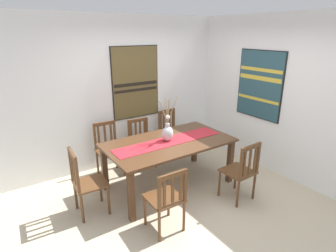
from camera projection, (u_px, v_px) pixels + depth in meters
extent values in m
cube|color=beige|center=(191.00, 201.00, 4.12)|extent=(6.40, 6.40, 0.03)
cube|color=white|center=(132.00, 91.00, 5.13)|extent=(6.40, 0.12, 2.70)
cube|color=white|center=(280.00, 97.00, 4.65)|extent=(0.12, 6.40, 2.70)
cube|color=#51331E|center=(169.00, 142.00, 4.29)|extent=(1.98, 1.09, 0.03)
cube|color=#51331E|center=(131.00, 196.00, 3.58)|extent=(0.08, 0.08, 0.74)
cube|color=#51331E|center=(230.00, 161.00, 4.53)|extent=(0.08, 0.08, 0.74)
cube|color=#51331E|center=(105.00, 168.00, 4.31)|extent=(0.08, 0.08, 0.74)
cube|color=#51331E|center=(194.00, 143.00, 5.26)|extent=(0.08, 0.08, 0.74)
cube|color=#B7232D|center=(169.00, 141.00, 4.28)|extent=(1.82, 0.36, 0.01)
ellipsoid|color=silver|center=(168.00, 134.00, 4.27)|extent=(0.19, 0.16, 0.24)
cylinder|color=silver|center=(168.00, 125.00, 4.23)|extent=(0.07, 0.07, 0.06)
cylinder|color=#997F5B|center=(163.00, 112.00, 4.09)|extent=(0.18, 0.05, 0.40)
cylinder|color=#997F5B|center=(172.00, 110.00, 4.11)|extent=(0.09, 0.15, 0.45)
cylinder|color=#997F5B|center=(167.00, 111.00, 4.18)|extent=(0.03, 0.07, 0.39)
cylinder|color=#997F5B|center=(169.00, 111.00, 4.17)|extent=(0.06, 0.02, 0.40)
cylinder|color=#997F5B|center=(168.00, 111.00, 4.23)|extent=(0.10, 0.12, 0.36)
cylinder|color=#997F5B|center=(166.00, 111.00, 4.18)|extent=(0.02, 0.08, 0.38)
cylinder|color=#997F5B|center=(168.00, 112.00, 4.06)|extent=(0.09, 0.17, 0.43)
sphere|color=white|center=(168.00, 117.00, 4.13)|extent=(0.07, 0.07, 0.07)
cube|color=brown|center=(238.00, 171.00, 4.06)|extent=(0.43, 0.43, 0.03)
cylinder|color=brown|center=(219.00, 183.00, 4.18)|extent=(0.04, 0.04, 0.43)
cylinder|color=brown|center=(235.00, 176.00, 4.37)|extent=(0.04, 0.04, 0.43)
cylinder|color=brown|center=(238.00, 194.00, 3.90)|extent=(0.04, 0.04, 0.43)
cylinder|color=brown|center=(254.00, 186.00, 4.10)|extent=(0.04, 0.04, 0.43)
cube|color=brown|center=(241.00, 164.00, 3.73)|extent=(0.04, 0.04, 0.47)
cube|color=brown|center=(258.00, 157.00, 3.93)|extent=(0.04, 0.04, 0.47)
cube|color=brown|center=(251.00, 147.00, 3.76)|extent=(0.38, 0.04, 0.06)
cube|color=brown|center=(244.00, 164.00, 3.77)|extent=(0.04, 0.02, 0.38)
cube|color=brown|center=(250.00, 162.00, 3.84)|extent=(0.04, 0.02, 0.38)
cube|color=brown|center=(255.00, 160.00, 3.90)|extent=(0.04, 0.02, 0.38)
cube|color=brown|center=(110.00, 151.00, 4.73)|extent=(0.43, 0.43, 0.03)
cylinder|color=brown|center=(124.00, 165.00, 4.75)|extent=(0.04, 0.04, 0.43)
cylinder|color=brown|center=(104.00, 170.00, 4.57)|extent=(0.04, 0.04, 0.43)
cylinder|color=brown|center=(117.00, 157.00, 5.04)|extent=(0.04, 0.04, 0.43)
cylinder|color=brown|center=(97.00, 162.00, 4.86)|extent=(0.04, 0.04, 0.43)
cube|color=brown|center=(115.00, 133.00, 4.89)|extent=(0.04, 0.04, 0.47)
cube|color=brown|center=(95.00, 137.00, 4.71)|extent=(0.04, 0.04, 0.47)
cube|color=brown|center=(104.00, 124.00, 4.74)|extent=(0.38, 0.04, 0.06)
cube|color=brown|center=(111.00, 134.00, 4.87)|extent=(0.04, 0.02, 0.38)
cube|color=brown|center=(105.00, 135.00, 4.81)|extent=(0.04, 0.02, 0.38)
cube|color=brown|center=(99.00, 137.00, 4.75)|extent=(0.04, 0.02, 0.38)
cube|color=brown|center=(164.00, 198.00, 3.41)|extent=(0.43, 0.43, 0.03)
cylinder|color=brown|center=(145.00, 211.00, 3.54)|extent=(0.04, 0.04, 0.43)
cylinder|color=brown|center=(168.00, 202.00, 3.72)|extent=(0.04, 0.04, 0.43)
cylinder|color=brown|center=(159.00, 226.00, 3.25)|extent=(0.04, 0.04, 0.43)
cylinder|color=brown|center=(184.00, 216.00, 3.44)|extent=(0.04, 0.04, 0.43)
cube|color=brown|center=(159.00, 194.00, 3.10)|extent=(0.04, 0.04, 0.43)
cube|color=brown|center=(185.00, 185.00, 3.28)|extent=(0.04, 0.04, 0.43)
cube|color=brown|center=(173.00, 175.00, 3.13)|extent=(0.38, 0.04, 0.06)
cube|color=brown|center=(164.00, 193.00, 3.14)|extent=(0.04, 0.02, 0.34)
cube|color=brown|center=(173.00, 190.00, 3.19)|extent=(0.04, 0.02, 0.34)
cube|color=brown|center=(181.00, 187.00, 3.25)|extent=(0.04, 0.02, 0.34)
cube|color=brown|center=(90.00, 183.00, 3.74)|extent=(0.44, 0.44, 0.03)
cylinder|color=brown|center=(101.00, 188.00, 4.04)|extent=(0.04, 0.04, 0.43)
cylinder|color=brown|center=(109.00, 200.00, 3.75)|extent=(0.04, 0.04, 0.43)
cylinder|color=brown|center=(76.00, 195.00, 3.87)|extent=(0.04, 0.04, 0.43)
cylinder|color=brown|center=(82.00, 209.00, 3.58)|extent=(0.04, 0.04, 0.43)
cube|color=brown|center=(71.00, 164.00, 3.70)|extent=(0.04, 0.04, 0.50)
cube|color=brown|center=(77.00, 176.00, 3.41)|extent=(0.04, 0.04, 0.50)
cube|color=brown|center=(72.00, 154.00, 3.48)|extent=(0.05, 0.38, 0.06)
cube|color=brown|center=(72.00, 167.00, 3.65)|extent=(0.02, 0.04, 0.41)
cube|color=brown|center=(74.00, 171.00, 3.56)|extent=(0.02, 0.04, 0.41)
cube|color=brown|center=(76.00, 174.00, 3.47)|extent=(0.02, 0.04, 0.41)
cube|color=brown|center=(143.00, 144.00, 5.04)|extent=(0.45, 0.45, 0.03)
cylinder|color=brown|center=(156.00, 157.00, 5.06)|extent=(0.04, 0.04, 0.43)
cylinder|color=brown|center=(138.00, 161.00, 4.89)|extent=(0.04, 0.04, 0.43)
cylinder|color=brown|center=(147.00, 150.00, 5.35)|extent=(0.04, 0.04, 0.43)
cylinder|color=brown|center=(130.00, 154.00, 5.18)|extent=(0.04, 0.04, 0.43)
cube|color=brown|center=(147.00, 128.00, 5.21)|extent=(0.04, 0.04, 0.42)
cube|color=brown|center=(129.00, 131.00, 5.04)|extent=(0.04, 0.04, 0.42)
cube|color=brown|center=(138.00, 120.00, 5.07)|extent=(0.38, 0.06, 0.06)
cube|color=brown|center=(145.00, 129.00, 5.20)|extent=(0.04, 0.02, 0.33)
cube|color=brown|center=(140.00, 130.00, 5.15)|extent=(0.04, 0.02, 0.33)
cube|color=brown|center=(136.00, 131.00, 5.11)|extent=(0.04, 0.02, 0.33)
cube|color=brown|center=(131.00, 131.00, 5.07)|extent=(0.04, 0.02, 0.33)
cube|color=brown|center=(173.00, 135.00, 5.45)|extent=(0.45, 0.45, 0.03)
cylinder|color=brown|center=(185.00, 147.00, 5.49)|extent=(0.04, 0.04, 0.43)
cylinder|color=brown|center=(171.00, 151.00, 5.28)|extent=(0.04, 0.04, 0.43)
cylinder|color=brown|center=(174.00, 141.00, 5.76)|extent=(0.04, 0.04, 0.43)
cylinder|color=brown|center=(160.00, 145.00, 5.55)|extent=(0.04, 0.04, 0.43)
cube|color=brown|center=(174.00, 119.00, 5.61)|extent=(0.04, 0.04, 0.48)
cube|color=brown|center=(160.00, 123.00, 5.40)|extent=(0.04, 0.04, 0.48)
cube|color=brown|center=(167.00, 111.00, 5.44)|extent=(0.38, 0.06, 0.06)
cube|color=brown|center=(173.00, 120.00, 5.60)|extent=(0.04, 0.02, 0.39)
cube|color=brown|center=(170.00, 121.00, 5.55)|extent=(0.04, 0.02, 0.39)
cube|color=brown|center=(167.00, 122.00, 5.51)|extent=(0.04, 0.02, 0.39)
cube|color=brown|center=(164.00, 123.00, 5.46)|extent=(0.04, 0.02, 0.39)
cube|color=brown|center=(161.00, 123.00, 5.42)|extent=(0.04, 0.02, 0.39)
cube|color=black|center=(135.00, 83.00, 5.06)|extent=(0.94, 0.04, 1.32)
cube|color=brown|center=(136.00, 83.00, 5.05)|extent=(0.91, 0.01, 1.29)
cube|color=black|center=(136.00, 84.00, 5.05)|extent=(0.88, 0.00, 0.06)
cube|color=black|center=(136.00, 90.00, 5.09)|extent=(0.88, 0.00, 0.05)
cube|color=black|center=(260.00, 85.00, 4.87)|extent=(0.04, 0.94, 1.20)
cube|color=#284C56|center=(259.00, 85.00, 4.85)|extent=(0.01, 0.91, 1.17)
cube|color=gold|center=(261.00, 70.00, 4.76)|extent=(0.00, 0.88, 0.06)
cube|color=gold|center=(260.00, 78.00, 4.81)|extent=(0.00, 0.88, 0.08)
cube|color=gold|center=(257.00, 99.00, 4.94)|extent=(0.00, 0.88, 0.05)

